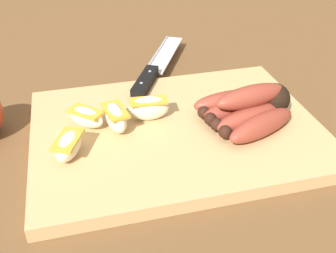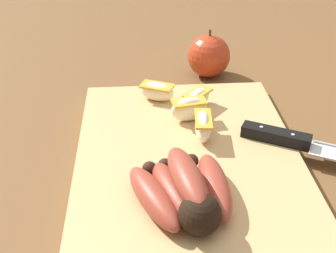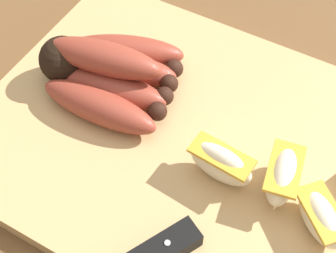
{
  "view_description": "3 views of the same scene",
  "coord_description": "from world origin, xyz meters",
  "views": [
    {
      "loc": [
        -0.13,
        -0.49,
        0.35
      ],
      "look_at": [
        -0.01,
        -0.03,
        0.03
      ],
      "focal_mm": 42.64,
      "sensor_mm": 36.0,
      "label": 1
    },
    {
      "loc": [
        0.53,
        -0.08,
        0.39
      ],
      "look_at": [
        -0.0,
        -0.04,
        0.06
      ],
      "focal_mm": 48.66,
      "sensor_mm": 36.0,
      "label": 2
    },
    {
      "loc": [
        -0.1,
        0.23,
        0.41
      ],
      "look_at": [
        0.03,
        -0.0,
        0.04
      ],
      "focal_mm": 52.34,
      "sensor_mm": 36.0,
      "label": 3
    }
  ],
  "objects": [
    {
      "name": "whole_apple",
      "position": [
        -0.28,
        0.06,
        0.04
      ],
      "size": [
        0.08,
        0.08,
        0.09
      ],
      "color": "#AD3319",
      "rests_on": "ground_plane"
    },
    {
      "name": "ground_plane",
      "position": [
        0.0,
        0.0,
        0.0
      ],
      "size": [
        6.0,
        6.0,
        0.0
      ],
      "primitive_type": "plane",
      "color": "brown"
    },
    {
      "name": "apple_wedge_extra",
      "position": [
        -0.08,
        -0.01,
        0.04
      ],
      "size": [
        0.04,
        0.06,
        0.04
      ],
      "color": "#F4E5C1",
      "rests_on": "cutting_board"
    },
    {
      "name": "apple_wedge_near",
      "position": [
        -0.03,
        0.01,
        0.04
      ],
      "size": [
        0.06,
        0.03,
        0.04
      ],
      "color": "#F4E5C1",
      "rests_on": "cutting_board"
    },
    {
      "name": "banana_bunch",
      "position": [
        0.12,
        -0.03,
        0.04
      ],
      "size": [
        0.15,
        0.13,
        0.06
      ],
      "color": "black",
      "rests_on": "cutting_board"
    },
    {
      "name": "apple_wedge_middle",
      "position": [
        -0.12,
        0.01,
        0.04
      ],
      "size": [
        0.06,
        0.06,
        0.03
      ],
      "color": "#F4E5C1",
      "rests_on": "cutting_board"
    },
    {
      "name": "chefs_knife",
      "position": [
        0.01,
        0.16,
        0.03
      ],
      "size": [
        0.16,
        0.26,
        0.02
      ],
      "color": "silver",
      "rests_on": "cutting_board"
    },
    {
      "name": "cutting_board",
      "position": [
        0.01,
        -0.02,
        0.01
      ],
      "size": [
        0.42,
        0.31,
        0.02
      ],
      "primitive_type": "cube",
      "color": "tan",
      "rests_on": "ground_plane"
    },
    {
      "name": "apple_wedge_far",
      "position": [
        -0.15,
        -0.05,
        0.04
      ],
      "size": [
        0.05,
        0.07,
        0.03
      ],
      "color": "#F4E5C1",
      "rests_on": "cutting_board"
    }
  ]
}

